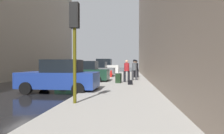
{
  "coord_description": "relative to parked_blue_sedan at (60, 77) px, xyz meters",
  "views": [
    {
      "loc": [
        6.48,
        -10.64,
        1.57
      ],
      "look_at": [
        4.96,
        4.01,
        1.29
      ],
      "focal_mm": 28.0,
      "sensor_mm": 36.0,
      "label": 1
    }
  ],
  "objects": [
    {
      "name": "parked_blue_sedan",
      "position": [
        0.0,
        0.0,
        0.0
      ],
      "size": [
        4.22,
        2.1,
        1.79
      ],
      "color": "navy",
      "rests_on": "ground_plane"
    },
    {
      "name": "traffic_light",
      "position": [
        1.85,
        -3.12,
        1.91
      ],
      "size": [
        0.32,
        0.32,
        3.6
      ],
      "color": "#514C0F",
      "rests_on": "sidewalk"
    },
    {
      "name": "rolling_suitcase",
      "position": [
        2.98,
        3.7,
        -0.36
      ],
      "size": [
        0.44,
        0.61,
        1.04
      ],
      "color": "black",
      "rests_on": "sidewalk"
    },
    {
      "name": "parked_white_van",
      "position": [
        -0.0,
        15.4,
        0.18
      ],
      "size": [
        4.64,
        2.13,
        2.25
      ],
      "color": "silver",
      "rests_on": "ground_plane"
    },
    {
      "name": "duffel_bag",
      "position": [
        3.85,
        2.8,
        -0.56
      ],
      "size": [
        0.32,
        0.44,
        0.28
      ],
      "color": "black",
      "rests_on": "sidewalk"
    },
    {
      "name": "pedestrian_with_fedora",
      "position": [
        4.46,
        8.98,
        0.29
      ],
      "size": [
        0.52,
        0.44,
        1.78
      ],
      "color": "black",
      "rests_on": "sidewalk"
    },
    {
      "name": "sidewalk",
      "position": [
        3.35,
        1.41,
        -0.77
      ],
      "size": [
        4.0,
        40.0,
        0.15
      ],
      "primitive_type": "cube",
      "color": "gray",
      "rests_on": "ground_plane"
    },
    {
      "name": "parked_dark_green_sedan",
      "position": [
        0.0,
        4.94,
        0.0
      ],
      "size": [
        4.2,
        2.06,
        1.79
      ],
      "color": "#193828",
      "rests_on": "ground_plane"
    },
    {
      "name": "pedestrian_in_red_jacket",
      "position": [
        3.58,
        4.3,
        0.26
      ],
      "size": [
        0.5,
        0.4,
        1.71
      ],
      "color": "black",
      "rests_on": "sidewalk"
    },
    {
      "name": "fire_hydrant",
      "position": [
        1.8,
        9.34,
        -0.35
      ],
      "size": [
        0.42,
        0.22,
        0.7
      ],
      "color": "red",
      "rests_on": "sidewalk"
    },
    {
      "name": "parked_gray_coupe",
      "position": [
        -0.0,
        10.61,
        0.0
      ],
      "size": [
        4.26,
        2.18,
        1.79
      ],
      "color": "slate",
      "rests_on": "ground_plane"
    },
    {
      "name": "pedestrian_with_beanie",
      "position": [
        4.22,
        6.06,
        0.29
      ],
      "size": [
        0.51,
        0.43,
        1.78
      ],
      "color": "#333338",
      "rests_on": "sidewalk"
    },
    {
      "name": "ground_plane",
      "position": [
        -2.65,
        1.41,
        -0.85
      ],
      "size": [
        120.0,
        120.0,
        0.0
      ],
      "primitive_type": "plane",
      "color": "black"
    }
  ]
}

